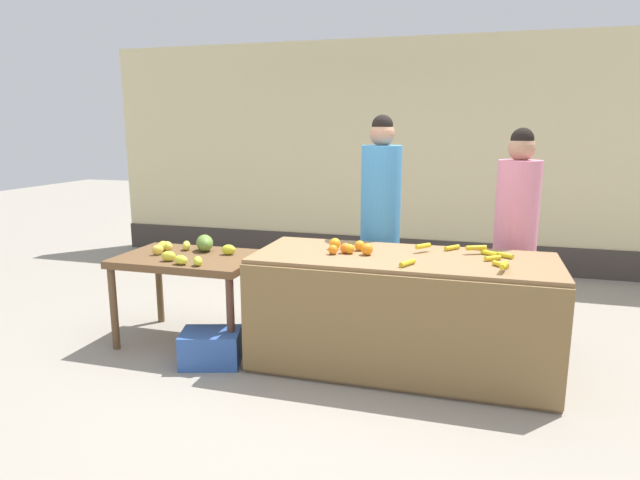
# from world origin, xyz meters

# --- Properties ---
(ground_plane) EXTENTS (24.00, 24.00, 0.00)m
(ground_plane) POSITION_xyz_m (0.00, 0.00, 0.00)
(ground_plane) COLOR gray
(market_wall_back) EXTENTS (7.97, 0.23, 2.86)m
(market_wall_back) POSITION_xyz_m (0.00, 3.16, 1.40)
(market_wall_back) COLOR beige
(market_wall_back) RESTS_ON ground
(fruit_stall_counter) EXTENTS (2.18, 0.90, 0.85)m
(fruit_stall_counter) POSITION_xyz_m (0.50, -0.01, 0.43)
(fruit_stall_counter) COLOR olive
(fruit_stall_counter) RESTS_ON ground
(side_table_wooden) EXTENTS (1.13, 0.76, 0.74)m
(side_table_wooden) POSITION_xyz_m (-1.26, 0.00, 0.65)
(side_table_wooden) COLOR brown
(side_table_wooden) RESTS_ON ground
(banana_bunch_pile) EXTENTS (0.76, 0.72, 0.07)m
(banana_bunch_pile) POSITION_xyz_m (0.96, 0.04, 0.88)
(banana_bunch_pile) COLOR gold
(banana_bunch_pile) RESTS_ON fruit_stall_counter
(orange_pile) EXTENTS (0.36, 0.25, 0.09)m
(orange_pile) POSITION_xyz_m (0.09, -0.00, 0.90)
(orange_pile) COLOR orange
(orange_pile) RESTS_ON fruit_stall_counter
(mango_papaya_pile) EXTENTS (0.70, 0.66, 0.14)m
(mango_papaya_pile) POSITION_xyz_m (-1.26, 0.07, 0.80)
(mango_papaya_pile) COLOR yellow
(mango_papaya_pile) RESTS_ON side_table_wooden
(vendor_woman_blue_shirt) EXTENTS (0.34, 0.34, 1.88)m
(vendor_woman_blue_shirt) POSITION_xyz_m (0.20, 0.68, 0.95)
(vendor_woman_blue_shirt) COLOR #33333D
(vendor_woman_blue_shirt) RESTS_ON ground
(vendor_woman_pink_shirt) EXTENTS (0.34, 0.34, 1.77)m
(vendor_woman_pink_shirt) POSITION_xyz_m (1.30, 0.73, 0.89)
(vendor_woman_pink_shirt) COLOR #33333D
(vendor_woman_pink_shirt) RESTS_ON ground
(produce_crate) EXTENTS (0.51, 0.43, 0.26)m
(produce_crate) POSITION_xyz_m (-0.90, -0.38, 0.13)
(produce_crate) COLOR #3359A5
(produce_crate) RESTS_ON ground
(produce_sack) EXTENTS (0.45, 0.47, 0.58)m
(produce_sack) POSITION_xyz_m (-0.45, 0.74, 0.29)
(produce_sack) COLOR maroon
(produce_sack) RESTS_ON ground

